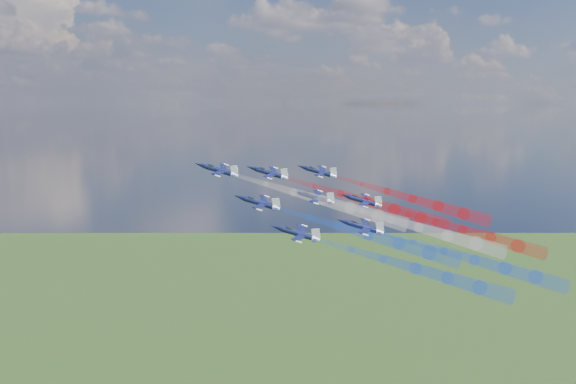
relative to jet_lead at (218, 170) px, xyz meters
name	(u,v)px	position (x,y,z in m)	size (l,w,h in m)	color
jet_lead	(218,170)	(0.00, 0.00, 0.00)	(9.83, 12.29, 3.28)	black
trail_lead	(322,200)	(24.60, -11.53, -7.58)	(4.10, 45.56, 4.10)	white
jet_inner_left	(259,203)	(7.00, -13.49, -7.08)	(9.83, 12.29, 3.28)	black
trail_inner_left	(369,235)	(31.60, -25.02, -14.65)	(4.10, 45.56, 4.10)	blue
jet_inner_right	(269,173)	(15.50, 4.95, -1.74)	(9.83, 12.29, 3.28)	black
trail_inner_right	(367,201)	(40.10, -6.58, -9.32)	(4.10, 45.56, 4.10)	red
jet_outer_left	(297,233)	(12.04, -27.46, -12.54)	(9.83, 12.29, 3.28)	black
trail_outer_left	(415,268)	(36.64, -38.99, -20.11)	(4.10, 45.56, 4.10)	blue
jet_center_third	(314,197)	(23.28, -9.45, -6.91)	(9.83, 12.29, 3.28)	black
trail_center_third	(419,227)	(47.88, -20.98, -14.49)	(4.10, 45.56, 4.10)	white
jet_outer_right	(319,172)	(31.95, 9.10, -2.34)	(9.83, 12.29, 3.28)	black
trail_outer_right	(413,199)	(56.55, -2.43, -9.92)	(4.10, 45.56, 4.10)	red
jet_rear_left	(362,227)	(30.32, -23.91, -12.75)	(9.83, 12.29, 3.28)	black
trail_rear_left	(474,260)	(54.92, -35.44, -20.33)	(4.10, 45.56, 4.10)	blue
jet_rear_right	(362,201)	(38.57, -6.61, -9.01)	(9.83, 12.29, 3.28)	black
trail_rear_right	(463,230)	(63.17, -18.15, -16.58)	(4.10, 45.56, 4.10)	red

